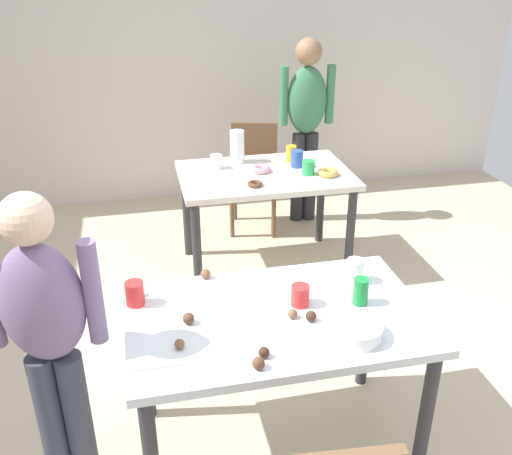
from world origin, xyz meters
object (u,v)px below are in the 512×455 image
dining_table_far (265,186)px  person_adult_far (306,116)px  person_girl_near (48,332)px  soda_can (361,291)px  chair_far_table (254,170)px  mixing_bowl (356,330)px  dining_table_near (276,333)px  pitcher_far (237,147)px

dining_table_far → person_adult_far: (0.52, 0.75, 0.27)m
person_girl_near → soda_can: person_girl_near is taller
dining_table_far → chair_far_table: size_ratio=1.36×
person_adult_far → mixing_bowl: person_adult_far is taller
dining_table_near → mixing_bowl: (0.27, -0.22, 0.13)m
chair_far_table → soda_can: soda_can is taller
dining_table_near → mixing_bowl: mixing_bowl is taller
dining_table_far → pitcher_far: 0.37m
dining_table_near → person_adult_far: person_adult_far is taller
dining_table_far → soda_can: (0.03, -1.67, 0.16)m
soda_can → person_girl_near: bearing=-178.3°
person_girl_near → person_adult_far: size_ratio=0.91×
soda_can → mixing_bowl: bearing=-115.7°
person_adult_far → soda_can: bearing=-101.4°
soda_can → pitcher_far: (-0.18, 1.92, 0.06)m
mixing_bowl → chair_far_table: bearing=86.6°
dining_table_near → dining_table_far: bearing=78.5°
dining_table_near → chair_far_table: chair_far_table is taller
mixing_bowl → pitcher_far: pitcher_far is taller
dining_table_far → pitcher_far: (-0.15, 0.26, 0.22)m
dining_table_far → person_girl_near: (-1.25, -1.71, 0.18)m
dining_table_far → pitcher_far: size_ratio=5.08×
dining_table_far → person_adult_far: 0.96m
chair_far_table → pitcher_far: (-0.23, -0.48, 0.37)m
dining_table_near → person_girl_near: (-0.91, -0.03, 0.18)m
person_adult_far → mixing_bowl: (-0.59, -2.64, -0.14)m
dining_table_near → dining_table_far: 1.71m
dining_table_far → pitcher_far: bearing=119.9°
dining_table_near → dining_table_far: size_ratio=1.07×
soda_can → pitcher_far: pitcher_far is taller
pitcher_far → soda_can: bearing=-84.7°
person_girl_near → pitcher_far: bearing=60.6°
mixing_bowl → dining_table_far: bearing=87.8°
person_girl_near → person_adult_far: person_adult_far is taller
chair_far_table → pitcher_far: bearing=-115.2°
chair_far_table → soda_can: (-0.05, -2.41, 0.31)m
pitcher_far → dining_table_near: bearing=-95.8°
dining_table_near → soda_can: 0.41m
mixing_bowl → person_adult_far: bearing=77.3°
person_girl_near → mixing_bowl: 1.19m
chair_far_table → soda_can: bearing=-91.1°
dining_table_far → person_girl_near: bearing=-126.3°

